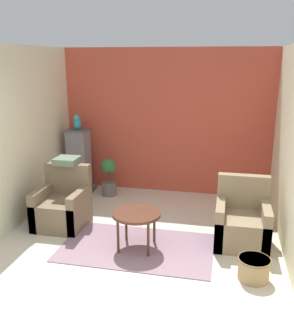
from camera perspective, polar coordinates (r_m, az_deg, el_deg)
The scene contains 13 objects.
ground_plane at distance 4.47m, azimuth -4.85°, elevation -17.96°, with size 20.00×20.00×0.00m, color beige.
wall_back_accent at distance 7.12m, azimuth 2.97°, elevation 6.99°, with size 4.04×0.06×2.71m.
wall_left at distance 6.19m, azimuth -18.41°, elevation 4.73°, with size 0.06×3.39×2.71m.
wall_right at distance 5.41m, azimuth 21.13°, elevation 2.87°, with size 0.06×3.39×2.71m.
area_rug at distance 5.29m, azimuth -1.56°, elevation -11.97°, with size 2.09×1.24×0.01m.
coffee_table at distance 5.08m, azimuth -1.60°, elevation -7.34°, with size 0.66×0.66×0.53m.
armchair_left at distance 5.99m, azimuth -12.75°, elevation -5.81°, with size 0.73×0.76×0.92m.
armchair_right at distance 5.46m, azimuth 14.25°, elevation -8.15°, with size 0.73×0.76×0.92m.
birdcage at distance 7.30m, azimuth -10.27°, elevation 0.78°, with size 0.50×0.50×1.23m.
parrot at distance 7.14m, azimuth -10.58°, elevation 6.84°, with size 0.14×0.25×0.29m.
potted_plant at distance 7.09m, azimuth -5.87°, elevation -1.15°, with size 0.31×0.28×0.72m.
wicker_basket at distance 4.72m, azimuth 15.96°, elevation -14.44°, with size 0.38×0.38×0.27m.
throw_pillow at distance 6.00m, azimuth -12.08°, elevation 1.12°, with size 0.35×0.35×0.10m.
Camera 1 is at (1.13, -3.52, 2.52)m, focal length 40.00 mm.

